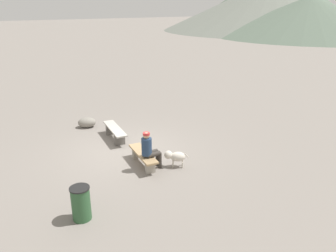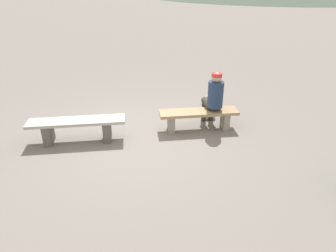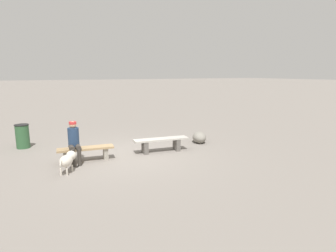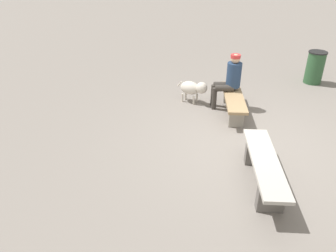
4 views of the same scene
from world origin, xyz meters
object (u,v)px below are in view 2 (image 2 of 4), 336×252
object	(u,v)px
seated_person	(214,96)
dog	(213,98)
bench_left	(77,127)
bench_right	(199,116)

from	to	relation	value
seated_person	dog	bearing A→B (deg)	70.61
bench_left	seated_person	distance (m)	2.82
bench_left	bench_right	bearing A→B (deg)	4.43
bench_left	dog	distance (m)	3.17
seated_person	dog	world-z (taller)	seated_person
bench_left	seated_person	world-z (taller)	seated_person
seated_person	dog	distance (m)	0.88
bench_left	dog	xyz separation A→B (m)	(3.10, 0.67, 0.05)
seated_person	dog	xyz separation A→B (m)	(0.31, 0.75, -0.34)
bench_left	bench_right	xyz separation A→B (m)	(2.46, -0.13, -0.00)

